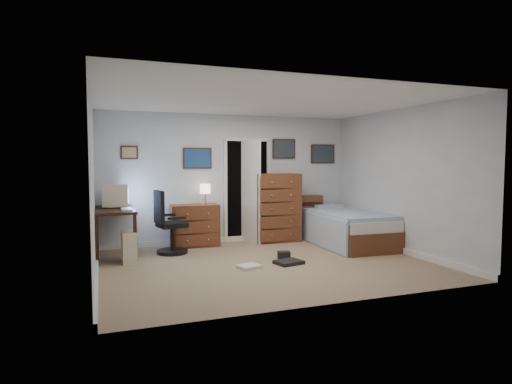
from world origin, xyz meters
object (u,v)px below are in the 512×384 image
at_px(computer_desk, 108,219).
at_px(low_dresser, 195,225).
at_px(tall_dresser, 276,207).
at_px(bed, 345,227).
at_px(office_chair, 168,229).

xyz_separation_m(computer_desk, low_dresser, (1.54, 0.37, -0.23)).
xyz_separation_m(tall_dresser, bed, (1.11, -0.81, -0.35)).
height_order(low_dresser, bed, low_dresser).
distance_m(low_dresser, bed, 2.86).
relative_size(tall_dresser, bed, 0.62).
relative_size(computer_desk, tall_dresser, 1.04).
bearing_deg(bed, office_chair, 176.32).
distance_m(office_chair, bed, 3.32).
distance_m(tall_dresser, bed, 1.42).
height_order(office_chair, tall_dresser, tall_dresser).
bearing_deg(low_dresser, office_chair, -134.81).
relative_size(computer_desk, bed, 0.65).
height_order(computer_desk, low_dresser, computer_desk).
relative_size(office_chair, bed, 0.51).
bearing_deg(low_dresser, bed, -13.65).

